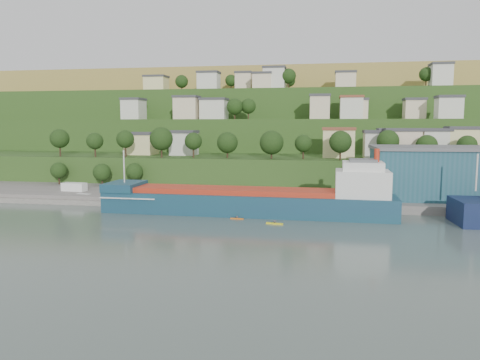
% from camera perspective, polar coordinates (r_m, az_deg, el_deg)
% --- Properties ---
extents(ground, '(500.00, 500.00, 0.00)m').
position_cam_1_polar(ground, '(97.02, -0.37, -5.21)').
color(ground, '#45544E').
rests_on(ground, ground).
extents(quay, '(220.00, 26.00, 4.00)m').
position_cam_1_polar(quay, '(122.94, 11.30, -2.78)').
color(quay, slate).
rests_on(quay, ground).
extents(pebble_beach, '(40.00, 18.00, 2.40)m').
position_cam_1_polar(pebble_beach, '(137.70, -21.66, -2.11)').
color(pebble_beach, slate).
rests_on(pebble_beach, ground).
extents(hillside, '(360.00, 211.09, 96.00)m').
position_cam_1_polar(hillside, '(263.27, 6.47, 2.40)').
color(hillside, '#284719').
rests_on(hillside, ground).
extents(cargo_ship_near, '(66.01, 11.19, 16.94)m').
position_cam_1_polar(cargo_ship_near, '(105.51, 1.91, -2.74)').
color(cargo_ship_near, '#154651').
rests_on(cargo_ship_near, ground).
extents(warehouse, '(31.66, 20.10, 12.80)m').
position_cam_1_polar(warehouse, '(125.56, 22.82, 0.90)').
color(warehouse, '#1E4E5B').
rests_on(warehouse, quay).
extents(caravan, '(6.74, 3.22, 3.06)m').
position_cam_1_polar(caravan, '(135.98, -19.55, -0.96)').
color(caravan, white).
rests_on(caravan, pebble_beach).
extents(dinghy, '(4.42, 2.67, 0.83)m').
position_cam_1_polar(dinghy, '(129.83, -18.53, -1.77)').
color(dinghy, silver).
rests_on(dinghy, pebble_beach).
extents(kayak_orange, '(2.85, 0.70, 0.71)m').
position_cam_1_polar(kayak_orange, '(100.53, -0.37, -4.67)').
color(kayak_orange, orange).
rests_on(kayak_orange, ground).
extents(kayak_yellow, '(3.55, 1.12, 0.88)m').
position_cam_1_polar(kayak_yellow, '(95.78, 4.23, -5.23)').
color(kayak_yellow, yellow).
rests_on(kayak_yellow, ground).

